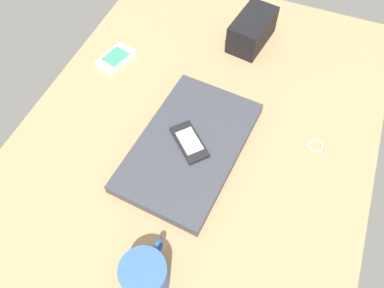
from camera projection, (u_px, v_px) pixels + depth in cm
name	position (u px, v px, depth cm)	size (l,w,h in cm)	color
desk_surface	(189.00, 153.00, 87.28)	(120.00, 80.00, 3.00)	#9E7751
laptop_closed	(192.00, 146.00, 84.99)	(35.19, 21.55, 2.58)	#33353D
cell_phone_on_laptop	(189.00, 141.00, 83.55)	(10.68, 11.06, 0.95)	black
cell_phone_on_desk	(116.00, 58.00, 100.78)	(11.27, 8.64, 1.33)	silver
key_ring	(315.00, 145.00, 86.38)	(3.48, 3.48, 0.36)	silver
coffee_mug	(145.00, 275.00, 66.64)	(11.59, 8.32, 8.76)	#2D518C
desk_organizer	(252.00, 30.00, 101.83)	(14.83, 8.24, 8.04)	black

